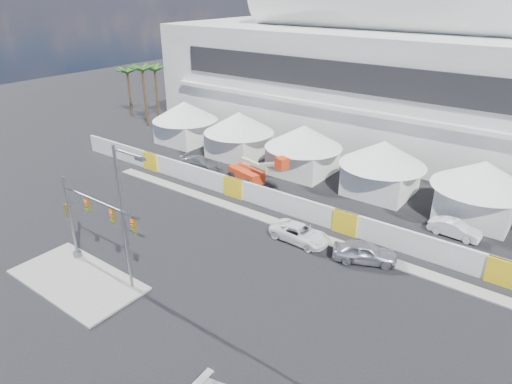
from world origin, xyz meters
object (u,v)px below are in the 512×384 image
Objects in this scene: sedan_silver at (365,252)px; boom_lift at (252,172)px; pickup_curb at (300,233)px; lot_car_c at (200,162)px; lot_car_a at (455,229)px; traffic_mast at (85,221)px; streetlight_median at (125,211)px.

boom_lift is at bearing 42.05° from sedan_silver.
pickup_curb reaches higher than lot_car_c.
boom_lift is (-15.94, 7.02, 0.29)m from sedan_silver.
sedan_silver is 1.14× the size of lot_car_a.
traffic_mast is at bearing -76.05° from boom_lift.
lot_car_c is at bearing -164.05° from boom_lift.
streetlight_median reaches higher than lot_car_a.
lot_car_c is 0.55× the size of boom_lift.
pickup_curb is 12.89m from lot_car_a.
lot_car_a is at bearing 53.22° from streetlight_median.
boom_lift reaches higher than lot_car_a.
lot_car_c is 23.43m from streetlight_median.
lot_car_c is at bearing 94.99° from lot_car_a.
boom_lift is at bearing -96.38° from lot_car_c.
boom_lift is (-20.28, -0.98, 0.42)m from lot_car_a.
lot_car_a reaches higher than lot_car_c.
lot_car_c is at bearing 121.87° from streetlight_median.
sedan_silver is 0.94× the size of pickup_curb.
streetlight_median reaches higher than boom_lift.
lot_car_a is at bearing -47.70° from pickup_curb.
traffic_mast reaches higher than lot_car_c.
pickup_curb is at bearing -120.61° from lot_car_c.
traffic_mast reaches higher than pickup_curb.
sedan_silver is 5.50m from pickup_curb.
pickup_curb is 0.49× the size of streetlight_median.
traffic_mast is at bearing -179.52° from streetlight_median.
streetlight_median is (-5.61, -12.30, 5.30)m from pickup_curb.
lot_car_c is at bearing 70.14° from pickup_curb.
traffic_mast is 1.02× the size of boom_lift.
lot_car_c is (-17.65, 7.07, -0.04)m from pickup_curb.
pickup_curb is (-5.49, -0.35, -0.11)m from sedan_silver.
traffic_mast is (7.34, -19.41, 3.17)m from lot_car_c.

